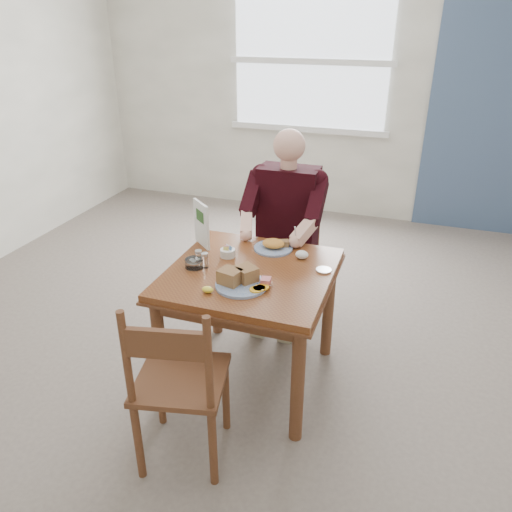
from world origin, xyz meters
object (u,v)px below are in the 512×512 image
at_px(near_plate, 241,279).
at_px(far_plate, 274,245).
at_px(table, 250,288).
at_px(chair_near, 179,383).
at_px(diner, 285,216).
at_px(chair_far, 287,255).

bearing_deg(near_plate, far_plate, 85.90).
height_order(table, chair_near, chair_near).
relative_size(diner, far_plate, 4.52).
bearing_deg(diner, near_plate, -89.39).
height_order(chair_far, far_plate, chair_far).
distance_m(diner, near_plate, 0.88).
bearing_deg(chair_far, table, -90.00).
relative_size(chair_near, near_plate, 2.65).
xyz_separation_m(chair_far, near_plate, (0.01, -0.97, 0.31)).
distance_m(chair_near, far_plate, 1.07).
xyz_separation_m(table, chair_near, (-0.11, -0.70, -0.16)).
bearing_deg(diner, table, -90.00).
height_order(near_plate, far_plate, near_plate).
bearing_deg(chair_near, near_plate, 77.18).
bearing_deg(chair_far, far_plate, -84.82).
relative_size(chair_far, near_plate, 2.65).
relative_size(table, near_plate, 2.56).
bearing_deg(diner, far_plate, -83.67).
height_order(chair_far, diner, diner).
distance_m(table, near_plate, 0.23).
distance_m(chair_far, diner, 0.34).
bearing_deg(table, diner, 90.00).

